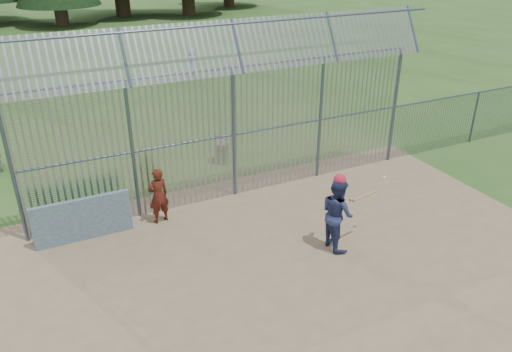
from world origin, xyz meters
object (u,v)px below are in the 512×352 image
dugout_wall (83,219)px  batter (337,213)px  onlooker (158,196)px  trash_can (222,152)px

dugout_wall → batter: batter is taller
batter → onlooker: batter is taller
batter → trash_can: bearing=7.7°
onlooker → trash_can: (3.10, 3.02, -0.45)m
onlooker → trash_can: 4.36m
onlooker → trash_can: onlooker is taller
dugout_wall → trash_can: dugout_wall is taller
batter → onlooker: (-3.74, 3.17, -0.15)m
dugout_wall → batter: bearing=-28.6°
batter → onlooker: 4.91m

